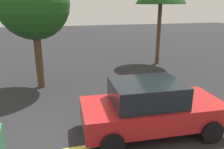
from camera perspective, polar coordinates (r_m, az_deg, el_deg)
lane_marking_centre at (r=6.65m, az=6.01°, el=-16.17°), size 28.00×0.16×0.01m
car_red_behind_van at (r=6.69m, az=9.92°, el=-8.29°), size 4.27×2.23×1.60m
tree_left_verge at (r=10.38m, az=-19.69°, el=16.86°), size 3.10×3.10×5.34m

